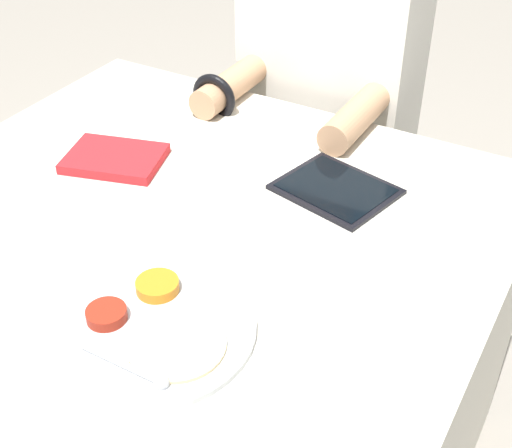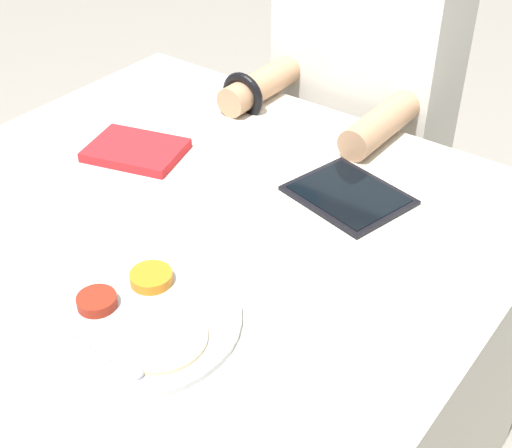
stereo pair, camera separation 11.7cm
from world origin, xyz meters
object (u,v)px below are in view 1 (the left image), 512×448
Objects in this scene: red_notebook at (115,159)px; person_diner at (324,143)px; thali_tray at (153,327)px; tablet_device at (336,189)px.

red_notebook is 0.18× the size of person_diner.
person_diner reaches higher than thali_tray.
thali_tray reaches higher than red_notebook.
person_diner reaches higher than tablet_device.
red_notebook is 0.45m from tablet_device.
thali_tray is at bearing -99.25° from tablet_device.
thali_tray reaches higher than tablet_device.
tablet_device is at bearing 16.41° from red_notebook.
red_notebook is at bearing -163.59° from tablet_device.
red_notebook is at bearing 135.32° from thali_tray.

